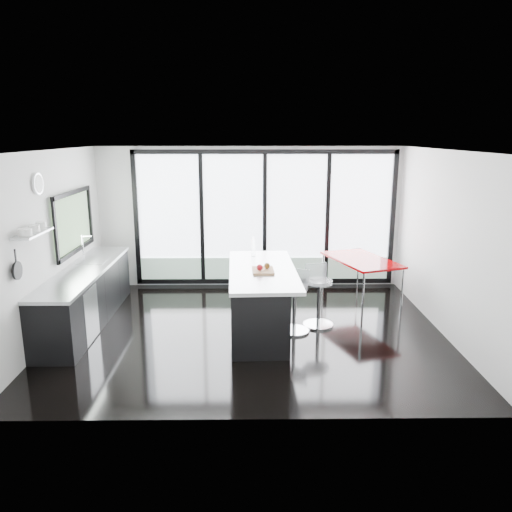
{
  "coord_description": "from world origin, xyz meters",
  "views": [
    {
      "loc": [
        0.01,
        -7.36,
        3.03
      ],
      "look_at": [
        0.1,
        0.3,
        1.15
      ],
      "focal_mm": 35.0,
      "sensor_mm": 36.0,
      "label": 1
    }
  ],
  "objects_px": {
    "island": "(257,299)",
    "bar_stool_far": "(319,303)",
    "red_table": "(360,281)",
    "bar_stool_near": "(294,309)"
  },
  "relations": [
    {
      "from": "island",
      "to": "red_table",
      "type": "distance_m",
      "value": 2.3
    },
    {
      "from": "red_table",
      "to": "island",
      "type": "bearing_deg",
      "value": -146.4
    },
    {
      "from": "bar_stool_near",
      "to": "red_table",
      "type": "height_order",
      "value": "red_table"
    },
    {
      "from": "bar_stool_near",
      "to": "red_table",
      "type": "bearing_deg",
      "value": 70.2
    },
    {
      "from": "bar_stool_near",
      "to": "bar_stool_far",
      "type": "distance_m",
      "value": 0.48
    },
    {
      "from": "island",
      "to": "bar_stool_far",
      "type": "height_order",
      "value": "island"
    },
    {
      "from": "island",
      "to": "bar_stool_far",
      "type": "bearing_deg",
      "value": 6.48
    },
    {
      "from": "island",
      "to": "bar_stool_far",
      "type": "xyz_separation_m",
      "value": [
        0.99,
        0.11,
        -0.12
      ]
    },
    {
      "from": "island",
      "to": "bar_stool_far",
      "type": "relative_size",
      "value": 3.18
    },
    {
      "from": "bar_stool_far",
      "to": "island",
      "type": "bearing_deg",
      "value": 171.21
    }
  ]
}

